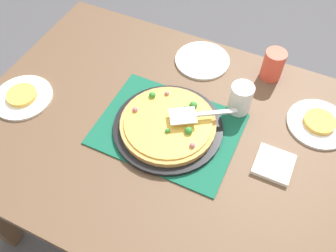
# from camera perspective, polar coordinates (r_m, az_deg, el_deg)

# --- Properties ---
(ground_plane) EXTENTS (8.00, 8.00, 0.00)m
(ground_plane) POSITION_cam_1_polar(r_m,az_deg,el_deg) (1.90, 0.00, -13.87)
(ground_plane) COLOR #4C4C51
(dining_table) EXTENTS (1.40, 1.00, 0.75)m
(dining_table) POSITION_cam_1_polar(r_m,az_deg,el_deg) (1.34, 0.00, -3.29)
(dining_table) COLOR brown
(dining_table) RESTS_ON ground_plane
(placemat) EXTENTS (0.48, 0.36, 0.01)m
(placemat) POSITION_cam_1_polar(r_m,az_deg,el_deg) (1.24, 0.00, -0.46)
(placemat) COLOR #145B42
(placemat) RESTS_ON dining_table
(pizza_pan) EXTENTS (0.38, 0.38, 0.01)m
(pizza_pan) POSITION_cam_1_polar(r_m,az_deg,el_deg) (1.23, 0.00, -0.19)
(pizza_pan) COLOR black
(pizza_pan) RESTS_ON placemat
(pizza) EXTENTS (0.33, 0.33, 0.05)m
(pizza) POSITION_cam_1_polar(r_m,az_deg,el_deg) (1.22, 0.05, 0.40)
(pizza) COLOR tan
(pizza) RESTS_ON pizza_pan
(plate_near_left) EXTENTS (0.22, 0.22, 0.01)m
(plate_near_left) POSITION_cam_1_polar(r_m,az_deg,el_deg) (1.44, -22.18, 4.26)
(plate_near_left) COLOR white
(plate_near_left) RESTS_ON dining_table
(plate_far_right) EXTENTS (0.22, 0.22, 0.01)m
(plate_far_right) POSITION_cam_1_polar(r_m,az_deg,el_deg) (1.36, 22.89, 0.33)
(plate_far_right) COLOR white
(plate_far_right) RESTS_ON dining_table
(plate_side) EXTENTS (0.22, 0.22, 0.01)m
(plate_side) POSITION_cam_1_polar(r_m,az_deg,el_deg) (1.47, 5.51, 10.41)
(plate_side) COLOR white
(plate_side) RESTS_ON dining_table
(served_slice_left) EXTENTS (0.11, 0.11, 0.02)m
(served_slice_left) POSITION_cam_1_polar(r_m,az_deg,el_deg) (1.43, -22.34, 4.60)
(served_slice_left) COLOR #EAB747
(served_slice_left) RESTS_ON plate_near_left
(served_slice_right) EXTENTS (0.11, 0.11, 0.02)m
(served_slice_right) POSITION_cam_1_polar(r_m,az_deg,el_deg) (1.35, 23.06, 0.66)
(served_slice_right) COLOR gold
(served_slice_right) RESTS_ON plate_far_right
(cup_near) EXTENTS (0.08, 0.08, 0.12)m
(cup_near) POSITION_cam_1_polar(r_m,az_deg,el_deg) (1.43, 16.42, 9.34)
(cup_near) COLOR #E04C38
(cup_near) RESTS_ON dining_table
(cup_corner) EXTENTS (0.08, 0.08, 0.12)m
(cup_corner) POSITION_cam_1_polar(r_m,az_deg,el_deg) (1.28, 11.51, 4.26)
(cup_corner) COLOR white
(cup_corner) RESTS_ON dining_table
(pizza_server) EXTENTS (0.22, 0.16, 0.01)m
(pizza_server) POSITION_cam_1_polar(r_m,az_deg,el_deg) (1.20, 4.64, 1.85)
(pizza_server) COLOR silver
(pizza_server) RESTS_ON pizza
(napkin_stack) EXTENTS (0.12, 0.12, 0.02)m
(napkin_stack) POSITION_cam_1_polar(r_m,az_deg,el_deg) (1.21, 16.53, -5.88)
(napkin_stack) COLOR white
(napkin_stack) RESTS_ON dining_table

